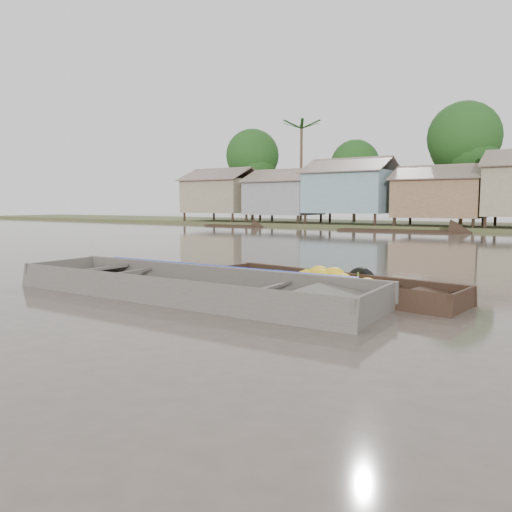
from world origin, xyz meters
The scene contains 3 objects.
ground centered at (0.00, 0.00, 0.00)m, with size 120.00×120.00×0.00m, color #4B4239.
banana_boat centered at (0.25, 1.75, 0.15)m, with size 5.57×2.06×0.77m.
viewer_boat centered at (-1.88, -0.04, 0.07)m, with size 7.87×2.12×0.63m.
Camera 1 is at (4.53, -7.48, 1.82)m, focal length 35.00 mm.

